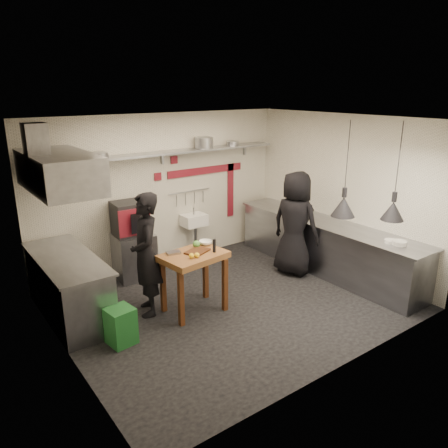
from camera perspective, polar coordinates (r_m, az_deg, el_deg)
floor at (r=6.97m, az=0.90°, el=-10.18°), size 5.00×5.00×0.00m
ceiling at (r=6.18m, az=1.03°, el=13.46°), size 5.00×5.00×0.00m
wall_back at (r=8.15m, az=-7.99°, el=4.32°), size 5.00×0.04×2.80m
wall_front at (r=5.02m, az=15.62°, el=-4.64°), size 5.00×0.04×2.80m
wall_left at (r=5.39m, az=-20.81°, el=-3.61°), size 0.04×4.20×2.80m
wall_right at (r=8.14m, az=15.18°, el=3.86°), size 0.04×4.20×2.80m
red_band_horiz at (r=8.56m, az=-2.37°, el=7.02°), size 1.70×0.02×0.14m
red_band_vert at (r=9.00m, az=0.85°, el=4.42°), size 0.14×0.02×1.10m
red_tile_a at (r=8.15m, az=-6.53°, el=8.32°), size 0.14×0.02×0.14m
red_tile_b at (r=8.03m, az=-8.64°, el=6.14°), size 0.14×0.02×0.14m
back_shelf at (r=7.86m, az=-7.58°, el=9.20°), size 4.60×0.34×0.04m
shelf_bracket_left at (r=7.32m, az=-21.35°, el=6.75°), size 0.04×0.06×0.24m
shelf_bracket_mid at (r=8.01m, az=-8.08°, el=8.60°), size 0.04×0.06×0.24m
shelf_bracket_right at (r=9.05m, az=2.71°, el=9.77°), size 0.04×0.06×0.24m
pan_far_left at (r=7.36m, az=-15.99°, el=8.63°), size 0.34×0.34×0.09m
pan_mid_left at (r=7.37m, az=-15.81°, el=8.58°), size 0.26×0.26×0.07m
stock_pot at (r=8.26m, az=-2.65°, el=10.56°), size 0.40×0.40×0.20m
pan_right at (r=8.66m, az=1.14°, el=10.50°), size 0.29×0.29×0.08m
oven_stand at (r=7.84m, az=-11.62°, el=-4.08°), size 0.69×0.64×0.80m
combi_oven at (r=7.61m, az=-12.26°, el=0.71°), size 0.57×0.53×0.58m
oven_door at (r=7.38m, az=-11.58°, el=0.23°), size 0.55×0.07×0.46m
oven_glass at (r=7.32m, az=-10.84°, el=0.14°), size 0.33×0.04×0.34m
hand_sink at (r=8.43m, az=-3.95°, el=0.52°), size 0.46×0.34×0.22m
sink_tap at (r=8.38m, az=-3.97°, el=1.70°), size 0.03×0.03×0.14m
sink_drain at (r=8.54m, az=-3.74°, el=-2.37°), size 0.06×0.06×0.66m
utensil_rail at (r=8.40m, az=-4.54°, el=4.27°), size 0.90×0.02×0.02m
counter_right at (r=8.15m, az=13.10°, el=-2.96°), size 0.70×3.80×0.90m
counter_right_top at (r=8.00m, az=13.32°, el=0.17°), size 0.76×3.90×0.03m
plate_stack at (r=7.17m, az=21.94°, el=-2.31°), size 0.25×0.25×0.07m
small_bowl_right at (r=7.22m, az=20.99°, el=-2.13°), size 0.23×0.23×0.05m
counter_left at (r=6.77m, az=-19.58°, el=-7.88°), size 0.70×1.90×0.90m
counter_left_top at (r=6.59m, az=-19.99°, el=-4.22°), size 0.76×2.00×0.03m
extractor_hood at (r=6.28m, az=-20.72°, el=6.42°), size 0.78×1.60×0.50m
hood_duct at (r=6.16m, az=-23.37°, el=9.71°), size 0.28×0.28×0.50m
green_bin at (r=6.01m, az=-13.34°, el=-12.82°), size 0.37×0.37×0.50m
prep_table at (r=6.55m, az=-3.94°, el=-7.62°), size 1.00×0.75×0.92m
cutting_board at (r=6.41m, az=-3.50°, el=-3.57°), size 0.42×0.37×0.02m
pepper_mill at (r=6.37m, az=-1.29°, el=-2.85°), size 0.06×0.06×0.20m
lemon_a at (r=6.18m, az=-4.27°, el=-4.16°), size 0.10×0.10×0.07m
lemon_b at (r=6.20m, az=-3.55°, el=-4.08°), size 0.09×0.09×0.07m
veg_ball at (r=6.59m, az=-3.62°, el=-2.65°), size 0.13×0.13×0.11m
steel_tray at (r=6.39m, az=-6.62°, el=-3.73°), size 0.22×0.17×0.03m
bowl at (r=6.70m, az=-2.43°, el=-2.45°), size 0.25×0.25×0.06m
heat_lamp_near at (r=6.46m, az=15.70°, el=6.84°), size 0.39×0.39×1.38m
heat_lamp_far at (r=6.56m, az=21.71°, el=6.32°), size 0.43×0.43×1.40m
chef_left at (r=6.42m, az=-10.13°, el=-3.96°), size 0.64×0.78×1.83m
chef_right at (r=7.79m, az=9.28°, el=0.06°), size 0.78×1.02×1.86m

